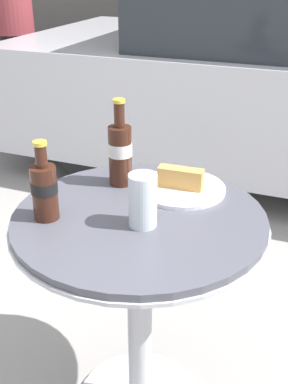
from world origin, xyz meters
TOP-DOWN VIEW (x-y plane):
  - bistro_table at (0.00, 0.00)m, footprint 0.68×0.68m
  - cola_bottle_left at (-0.12, 0.16)m, footprint 0.07×0.07m
  - cola_bottle_right at (-0.22, -0.10)m, footprint 0.07×0.07m
  - drinking_glass at (0.03, -0.05)m, footprint 0.07×0.07m
  - lunch_plate_near at (0.06, 0.18)m, footprint 0.26×0.26m
  - pedestrian at (-1.95, 2.20)m, footprint 0.33×0.33m

SIDE VIEW (x-z plane):
  - bistro_table at x=0.00m, z-range 0.17..0.88m
  - lunch_plate_near at x=0.06m, z-range 0.69..0.77m
  - drinking_glass at x=0.03m, z-range 0.71..0.85m
  - cola_bottle_right at x=-0.22m, z-range 0.69..0.90m
  - cola_bottle_left at x=-0.12m, z-range 0.69..0.94m
  - pedestrian at x=-1.95m, z-range 0.10..1.73m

